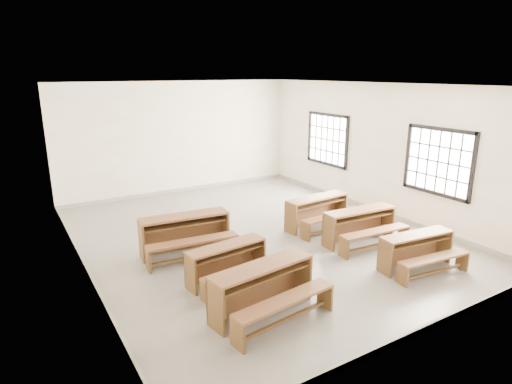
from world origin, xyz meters
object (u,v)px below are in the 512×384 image
desk_set_5 (318,210)px  desk_set_4 (361,224)px  desk_set_2 (186,232)px  desk_set_1 (228,260)px  desk_set_3 (418,249)px  desk_set_0 (264,286)px

desk_set_5 → desk_set_4: bearing=-86.8°
desk_set_2 → desk_set_5: size_ratio=1.09×
desk_set_2 → desk_set_1: bearing=-77.7°
desk_set_2 → desk_set_3: size_ratio=1.19×
desk_set_0 → desk_set_1: desk_set_0 is taller
desk_set_2 → desk_set_3: desk_set_2 is taller
desk_set_2 → desk_set_3: bearing=-34.3°
desk_set_1 → desk_set_3: bearing=-29.3°
desk_set_0 → desk_set_4: bearing=14.5°
desk_set_3 → desk_set_4: 1.40m
desk_set_5 → desk_set_0: bearing=-145.5°
desk_set_0 → desk_set_5: bearing=32.0°
desk_set_4 → desk_set_1: bearing=-174.8°
desk_set_4 → desk_set_5: (-0.16, 1.18, -0.00)m
desk_set_5 → desk_set_3: bearing=-90.5°
desk_set_2 → desk_set_5: (3.14, -0.20, -0.03)m
desk_set_5 → desk_set_2: bearing=171.9°
desk_set_0 → desk_set_1: (0.02, 1.17, -0.06)m
desk_set_1 → desk_set_4: 3.13m
desk_set_3 → desk_set_1: bearing=163.4°
desk_set_0 → desk_set_1: bearing=82.2°
desk_set_2 → desk_set_4: 3.58m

